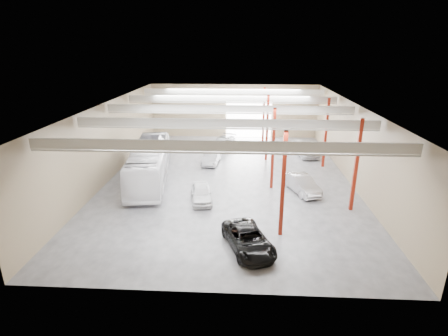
# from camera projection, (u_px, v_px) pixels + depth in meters

# --- Properties ---
(depot_shell) EXTENTS (22.12, 32.12, 7.06)m
(depot_shell) POSITION_uv_depth(u_px,v_px,m) (231.00, 125.00, 31.44)
(depot_shell) COLOR #434348
(depot_shell) RESTS_ON ground
(coach_bus) EXTENTS (4.53, 12.54, 3.42)m
(coach_bus) POSITION_uv_depth(u_px,v_px,m) (150.00, 163.00, 31.63)
(coach_bus) COLOR white
(coach_bus) RESTS_ON ground
(black_sedan) EXTENTS (3.73, 5.32, 1.35)m
(black_sedan) POSITION_uv_depth(u_px,v_px,m) (248.00, 239.00, 21.13)
(black_sedan) COLOR black
(black_sedan) RESTS_ON ground
(car_row_a) EXTENTS (2.25, 4.14, 1.34)m
(car_row_a) POSITION_uv_depth(u_px,v_px,m) (201.00, 193.00, 27.78)
(car_row_a) COLOR silver
(car_row_a) RESTS_ON ground
(car_row_b) EXTENTS (1.92, 4.35, 1.39)m
(car_row_b) POSITION_uv_depth(u_px,v_px,m) (212.00, 157.00, 36.76)
(car_row_b) COLOR #A6A6AB
(car_row_b) RESTS_ON ground
(car_row_c) EXTENTS (3.55, 5.30, 1.42)m
(car_row_c) POSITION_uv_depth(u_px,v_px,m) (223.00, 143.00, 41.84)
(car_row_c) COLOR slate
(car_row_c) RESTS_ON ground
(car_right_near) EXTENTS (2.95, 4.67, 1.45)m
(car_right_near) POSITION_uv_depth(u_px,v_px,m) (302.00, 184.00, 29.45)
(car_right_near) COLOR #A6A6AA
(car_right_near) RESTS_ON ground
(car_right_far) EXTENTS (2.98, 5.27, 1.69)m
(car_right_far) POSITION_uv_depth(u_px,v_px,m) (305.00, 148.00, 39.32)
(car_right_far) COLOR silver
(car_right_far) RESTS_ON ground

